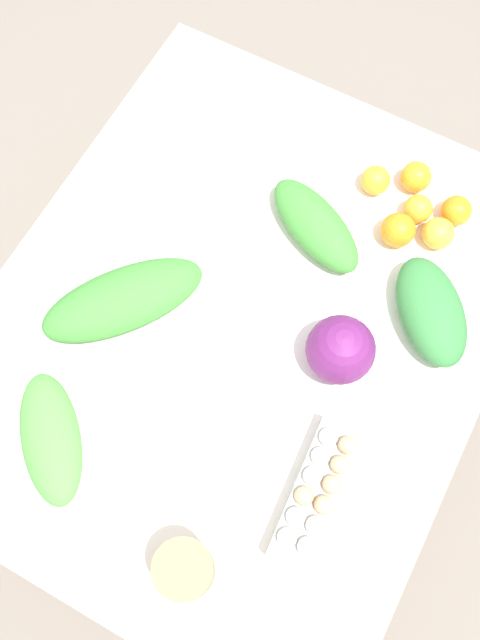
# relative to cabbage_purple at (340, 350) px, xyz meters

# --- Properties ---
(ground_plane) EXTENTS (8.00, 8.00, 0.00)m
(ground_plane) POSITION_rel_cabbage_purple_xyz_m (-0.02, 0.22, -0.80)
(ground_plane) COLOR #70665B
(dining_table) EXTENTS (1.33, 1.08, 0.73)m
(dining_table) POSITION_rel_cabbage_purple_xyz_m (-0.02, 0.22, -0.16)
(dining_table) COLOR silver
(dining_table) RESTS_ON ground_plane
(cabbage_purple) EXTENTS (0.15, 0.15, 0.15)m
(cabbage_purple) POSITION_rel_cabbage_purple_xyz_m (0.00, 0.00, 0.00)
(cabbage_purple) COLOR #601E5B
(cabbage_purple) RESTS_ON dining_table
(egg_carton) EXTENTS (0.30, 0.11, 0.09)m
(egg_carton) POSITION_rel_cabbage_purple_xyz_m (-0.28, -0.09, -0.03)
(egg_carton) COLOR #A8A8A3
(egg_carton) RESTS_ON dining_table
(paper_bag) EXTENTS (0.11, 0.11, 0.12)m
(paper_bag) POSITION_rel_cabbage_purple_xyz_m (-0.53, 0.07, -0.02)
(paper_bag) COLOR #A87F51
(paper_bag) RESTS_ON dining_table
(greens_bunch_kale) EXTENTS (0.29, 0.27, 0.10)m
(greens_bunch_kale) POSITION_rel_cabbage_purple_xyz_m (0.18, -0.13, -0.02)
(greens_bunch_kale) COLOR #337538
(greens_bunch_kale) RESTS_ON dining_table
(greens_bunch_scallion) EXTENTS (0.38, 0.34, 0.10)m
(greens_bunch_scallion) POSITION_rel_cabbage_purple_xyz_m (-0.11, 0.47, -0.02)
(greens_bunch_scallion) COLOR #3D8433
(greens_bunch_scallion) RESTS_ON dining_table
(greens_bunch_beet_tops) EXTENTS (0.23, 0.30, 0.09)m
(greens_bunch_beet_tops) POSITION_rel_cabbage_purple_xyz_m (0.25, 0.18, -0.03)
(greens_bunch_beet_tops) COLOR #3D8433
(greens_bunch_beet_tops) RESTS_ON dining_table
(greens_bunch_dandelion) EXTENTS (0.29, 0.28, 0.07)m
(greens_bunch_dandelion) POSITION_rel_cabbage_purple_xyz_m (-0.44, 0.44, -0.04)
(greens_bunch_dandelion) COLOR #4C933D
(greens_bunch_dandelion) RESTS_ON dining_table
(orange_0) EXTENTS (0.07, 0.07, 0.07)m
(orange_0) POSITION_rel_cabbage_purple_xyz_m (0.41, -0.01, -0.04)
(orange_0) COLOR orange
(orange_0) RESTS_ON dining_table
(orange_1) EXTENTS (0.08, 0.08, 0.08)m
(orange_1) POSITION_rel_cabbage_purple_xyz_m (0.33, 0.01, -0.03)
(orange_1) COLOR orange
(orange_1) RESTS_ON dining_table
(orange_2) EXTENTS (0.07, 0.07, 0.07)m
(orange_2) POSITION_rel_cabbage_purple_xyz_m (0.44, -0.09, -0.04)
(orange_2) COLOR orange
(orange_2) RESTS_ON dining_table
(orange_3) EXTENTS (0.07, 0.07, 0.07)m
(orange_3) POSITION_rel_cabbage_purple_xyz_m (0.37, -0.07, -0.04)
(orange_3) COLOR #F9A833
(orange_3) RESTS_ON dining_table
(orange_4) EXTENTS (0.07, 0.07, 0.07)m
(orange_4) POSITION_rel_cabbage_purple_xyz_m (0.48, 0.03, -0.04)
(orange_4) COLOR orange
(orange_4) RESTS_ON dining_table
(orange_5) EXTENTS (0.07, 0.07, 0.07)m
(orange_5) POSITION_rel_cabbage_purple_xyz_m (0.43, 0.11, -0.04)
(orange_5) COLOR orange
(orange_5) RESTS_ON dining_table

